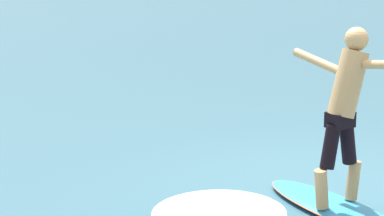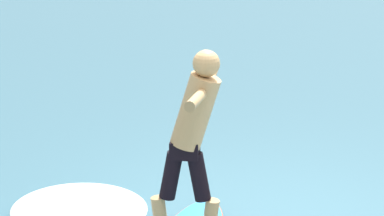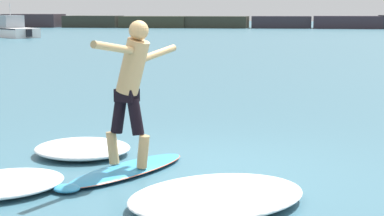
{
  "view_description": "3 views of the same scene",
  "coord_description": "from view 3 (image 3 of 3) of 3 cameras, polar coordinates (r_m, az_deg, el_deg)",
  "views": [
    {
      "loc": [
        -9.07,
        -3.77,
        3.34
      ],
      "look_at": [
        -1.03,
        1.26,
        0.97
      ],
      "focal_mm": 85.0,
      "sensor_mm": 36.0,
      "label": 1
    },
    {
      "loc": [
        -2.39,
        -7.84,
        3.87
      ],
      "look_at": [
        -0.3,
        1.22,
        0.87
      ],
      "focal_mm": 85.0,
      "sensor_mm": 36.0,
      "label": 2
    },
    {
      "loc": [
        1.29,
        -8.03,
        2.06
      ],
      "look_at": [
        -0.13,
        1.12,
        0.63
      ],
      "focal_mm": 60.0,
      "sensor_mm": 36.0,
      "label": 3
    }
  ],
  "objects": [
    {
      "name": "wave_foam_at_nose",
      "position": [
        9.28,
        -9.71,
        -3.56
      ],
      "size": [
        1.87,
        1.85,
        0.19
      ],
      "color": "white",
      "rests_on": "ground"
    },
    {
      "name": "wave_foam_beside",
      "position": [
        7.7,
        -16.4,
        -6.45
      ],
      "size": [
        1.81,
        1.85,
        0.17
      ],
      "color": "white",
      "rests_on": "ground"
    },
    {
      "name": "surfboard",
      "position": [
        8.18,
        -5.9,
        -5.5
      ],
      "size": [
        1.46,
        2.23,
        0.23
      ],
      "color": "#3699CE",
      "rests_on": "ground"
    },
    {
      "name": "wave_foam_at_tail",
      "position": [
        6.89,
        2.26,
        -7.79
      ],
      "size": [
        2.53,
        2.53,
        0.19
      ],
      "color": "white",
      "rests_on": "ground"
    },
    {
      "name": "surfer",
      "position": [
        7.96,
        -5.37,
        2.41
      ],
      "size": [
        0.83,
        1.63,
        1.84
      ],
      "color": "tan",
      "rests_on": "surfboard"
    },
    {
      "name": "ground_plane",
      "position": [
        8.39,
        -0.31,
        -5.43
      ],
      "size": [
        200.0,
        200.0,
        0.0
      ],
      "primitive_type": "plane",
      "color": "#3B6A7C"
    },
    {
      "name": "rock_jetty_breakwater",
      "position": [
        70.4,
        2.99,
        7.7
      ],
      "size": [
        62.4,
        5.11,
        5.38
      ],
      "color": "#2E262F",
      "rests_on": "ground"
    },
    {
      "name": "fishing_boat_near_jetty",
      "position": [
        49.57,
        -15.74,
        6.72
      ],
      "size": [
        5.51,
        5.26,
        2.49
      ],
      "color": "white",
      "rests_on": "ground"
    }
  ]
}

